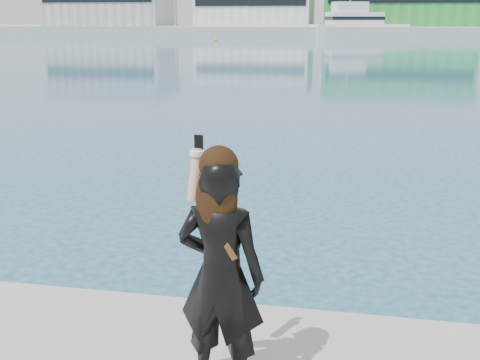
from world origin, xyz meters
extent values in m
cube|color=#9E9E99|center=(0.00, 130.00, 1.00)|extent=(320.00, 40.00, 2.00)
cube|color=gray|center=(-55.00, 128.00, 7.50)|extent=(26.00, 16.00, 11.00)
cube|color=silver|center=(-22.00, 128.00, 6.50)|extent=(24.00, 15.00, 9.00)
cube|color=black|center=(-22.00, 120.40, 6.95)|extent=(22.80, 0.20, 1.98)
cube|color=#238C3A|center=(8.00, 128.00, 7.00)|extent=(30.00, 16.00, 10.00)
cylinder|color=silver|center=(-38.00, 121.00, 6.00)|extent=(0.16, 0.16, 8.00)
cylinder|color=silver|center=(22.00, 121.00, 6.00)|extent=(0.16, 0.16, 8.00)
cube|color=white|center=(0.05, 115.40, 1.22)|extent=(18.82, 12.16, 2.45)
cube|color=white|center=(-0.88, 114.98, 3.57)|extent=(11.05, 8.08, 2.24)
cube|color=white|center=(-1.81, 114.57, 5.60)|extent=(7.00, 5.67, 1.83)
cube|color=black|center=(-0.88, 114.98, 3.57)|extent=(11.28, 8.26, 0.61)
sphere|color=yellow|center=(-22.24, 91.51, 0.00)|extent=(0.50, 0.50, 0.50)
imported|color=black|center=(-0.21, -0.34, 1.67)|extent=(0.68, 0.49, 1.75)
sphere|color=black|center=(-0.21, -0.36, 2.49)|extent=(0.27, 0.27, 0.27)
ellipsoid|color=black|center=(-0.22, -0.41, 2.27)|extent=(0.29, 0.15, 0.47)
cylinder|color=tan|center=(-0.42, -0.22, 2.37)|extent=(0.10, 0.21, 0.38)
cylinder|color=white|center=(-0.41, -0.18, 2.52)|extent=(0.10, 0.10, 0.03)
cube|color=black|center=(-0.41, -0.14, 2.58)|extent=(0.07, 0.02, 0.13)
cube|color=#4C2D14|center=(-0.19, -0.43, 2.02)|extent=(0.24, 0.04, 0.36)
camera|label=1|loc=(0.69, -4.16, 3.43)|focal=45.00mm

